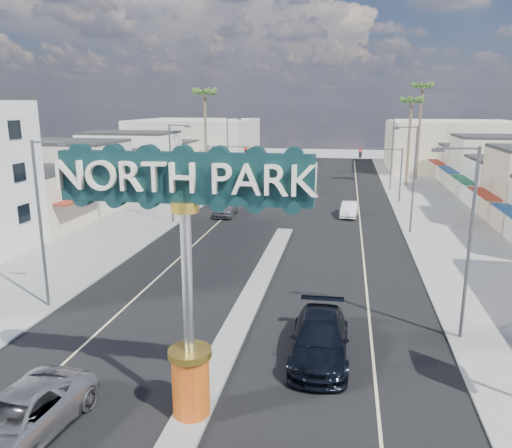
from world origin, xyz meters
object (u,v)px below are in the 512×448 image
at_px(palm_right_mid, 411,105).
at_px(palm_right_far, 422,92).
at_px(traffic_signal_left, 223,161).
at_px(suv_right, 320,339).
at_px(streetlight_r_far, 391,150).
at_px(car_parked_right, 349,209).
at_px(traffic_signal_right, 385,164).
at_px(streetlight_r_near, 467,235).
at_px(palm_left_far, 205,98).
at_px(streetlight_l_mid, 173,168).
at_px(car_parked_left, 226,208).
at_px(streetlight_l_far, 229,148).
at_px(suv_left, 18,419).
at_px(streetlight_l_near, 42,216).
at_px(gateway_sign, 186,257).
at_px(streetlight_r_mid, 412,174).

relative_size(palm_right_mid, palm_right_far, 0.86).
distance_m(traffic_signal_left, suv_right, 39.43).
bearing_deg(streetlight_r_far, car_parked_right, -106.88).
xyz_separation_m(traffic_signal_right, streetlight_r_near, (1.25, -33.99, 0.79)).
xyz_separation_m(streetlight_r_far, palm_left_far, (-23.43, -2.00, 6.43)).
distance_m(streetlight_l_mid, car_parked_left, 7.03).
height_order(streetlight_l_far, car_parked_right, streetlight_l_far).
distance_m(streetlight_l_mid, palm_left_far, 21.16).
distance_m(streetlight_l_mid, streetlight_r_far, 30.32).
xyz_separation_m(traffic_signal_right, suv_right, (-4.99, -36.94, -3.40)).
bearing_deg(palm_left_far, traffic_signal_left, -57.57).
bearing_deg(car_parked_left, suv_left, -90.11).
distance_m(streetlight_l_near, suv_left, 12.26).
xyz_separation_m(streetlight_r_near, car_parked_right, (-4.93, 25.74, -4.35)).
bearing_deg(streetlight_r_near, gateway_sign, -142.45).
xyz_separation_m(traffic_signal_left, palm_right_far, (24.18, 18.01, 8.11)).
height_order(suv_left, car_parked_left, suv_left).
height_order(streetlight_r_mid, car_parked_right, streetlight_r_mid).
relative_size(streetlight_l_far, suv_left, 1.54).
bearing_deg(suv_left, car_parked_left, 97.98).
bearing_deg(streetlight_l_mid, traffic_signal_right, 35.50).
distance_m(streetlight_l_near, palm_right_far, 58.35).
distance_m(traffic_signal_left, car_parked_left, 10.97).
height_order(traffic_signal_right, streetlight_l_mid, streetlight_l_mid).
xyz_separation_m(gateway_sign, streetlight_l_far, (-10.43, 50.02, -0.86)).
bearing_deg(palm_right_far, car_parked_right, -109.89).
bearing_deg(streetlight_l_mid, suv_left, -80.14).
bearing_deg(streetlight_l_mid, car_parked_left, 44.95).
bearing_deg(palm_right_far, gateway_sign, -104.03).
xyz_separation_m(streetlight_r_near, streetlight_r_mid, (0.00, 20.00, 0.00)).
distance_m(streetlight_r_mid, suv_right, 24.14).
relative_size(palm_left_far, suv_right, 2.17).
bearing_deg(streetlight_l_far, streetlight_r_near, -63.58).
distance_m(streetlight_r_far, palm_left_far, 24.38).
xyz_separation_m(traffic_signal_left, streetlight_l_near, (-1.25, -33.99, 0.79)).
distance_m(traffic_signal_right, palm_right_mid, 14.10).
height_order(palm_right_mid, palm_right_far, palm_right_far).
bearing_deg(car_parked_left, gateway_sign, -80.82).
height_order(streetlight_l_near, palm_right_far, palm_right_far).
bearing_deg(suv_right, traffic_signal_right, 81.32).
xyz_separation_m(streetlight_r_near, palm_right_mid, (2.57, 46.00, 5.54)).
xyz_separation_m(gateway_sign, streetlight_l_near, (-10.43, 8.02, -0.86)).
bearing_deg(streetlight_l_near, traffic_signal_left, 87.90).
bearing_deg(streetlight_r_far, streetlight_l_mid, -133.48).
distance_m(streetlight_r_near, palm_right_far, 52.71).
relative_size(traffic_signal_right, streetlight_r_near, 0.67).
height_order(streetlight_l_mid, palm_right_mid, palm_right_mid).
height_order(streetlight_l_mid, suv_left, streetlight_l_mid).
distance_m(traffic_signal_right, palm_right_far, 20.59).
height_order(streetlight_l_far, streetlight_r_near, same).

